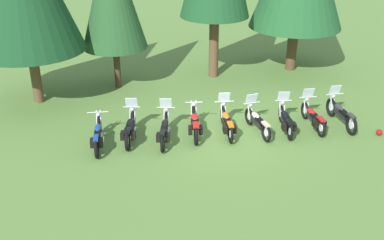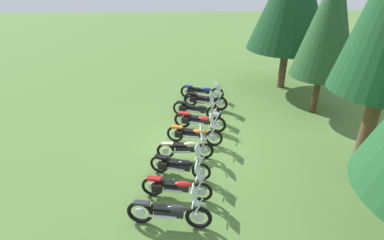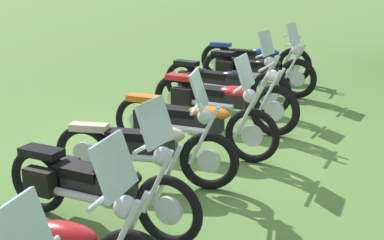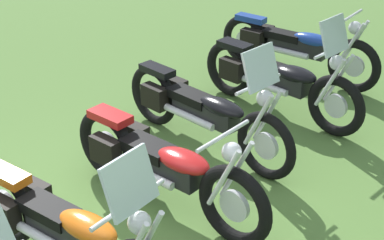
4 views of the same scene
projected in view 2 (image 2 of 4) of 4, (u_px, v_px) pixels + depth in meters
name	position (u px, v px, depth m)	size (l,w,h in m)	color
ground_plane	(191.00, 142.00, 12.79)	(80.00, 80.00, 0.00)	#547A38
motorcycle_0	(201.00, 91.00, 16.73)	(0.95, 2.36, 1.02)	black
motorcycle_1	(205.00, 100.00, 15.66)	(1.06, 2.21, 1.38)	black
motorcycle_2	(196.00, 109.00, 14.63)	(1.11, 2.28, 1.38)	black
motorcycle_3	(199.00, 121.00, 13.56)	(1.02, 2.29, 1.03)	black
motorcycle_4	(194.00, 134.00, 12.50)	(0.95, 2.27, 1.37)	black
motorcycle_5	(186.00, 148.00, 11.52)	(0.68, 2.16, 1.35)	black
motorcycle_6	(179.00, 165.00, 10.55)	(0.98, 2.11, 1.35)	black
motorcycle_7	(175.00, 186.00, 9.54)	(0.86, 2.23, 1.36)	black
motorcycle_8	(170.00, 212.00, 8.51)	(0.75, 2.40, 1.39)	black
pine_tree_1	(330.00, 21.00, 13.45)	(2.90, 2.90, 6.95)	#42301E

